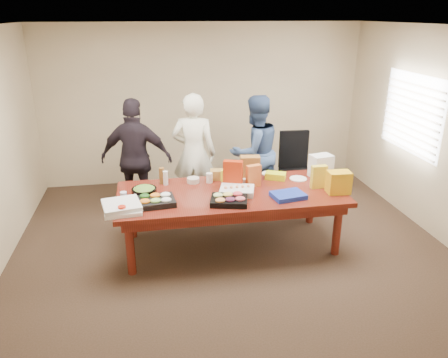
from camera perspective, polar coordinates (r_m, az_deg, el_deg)
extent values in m
cube|color=#47301E|center=(5.73, 0.86, -8.71)|extent=(5.50, 5.00, 0.02)
cube|color=white|center=(4.97, 1.04, 19.63)|extent=(5.50, 5.00, 0.02)
cube|color=beige|center=(7.59, -2.72, 9.77)|extent=(5.50, 0.04, 2.70)
cube|color=beige|center=(2.96, 10.33, -9.42)|extent=(5.50, 0.04, 2.70)
cube|color=beige|center=(6.30, 26.41, 5.23)|extent=(0.04, 5.00, 2.70)
cube|color=white|center=(6.73, 23.49, 7.91)|extent=(0.03, 1.40, 1.10)
cube|color=beige|center=(6.71, 23.20, 7.91)|extent=(0.04, 1.36, 1.00)
cube|color=#4C1C0F|center=(5.55, 0.88, -5.26)|extent=(2.80, 1.20, 0.75)
cube|color=black|center=(6.76, 9.60, 0.97)|extent=(0.59, 0.59, 1.09)
imported|color=white|center=(6.39, -3.97, 3.36)|extent=(0.74, 0.58, 1.79)
imported|color=#374F7E|center=(6.57, 4.08, 3.55)|extent=(1.01, 0.91, 1.72)
imported|color=black|center=(6.34, -11.45, 2.61)|extent=(1.09, 0.65, 1.75)
cube|color=black|center=(5.10, -9.00, -2.94)|extent=(0.47, 0.39, 0.07)
cube|color=black|center=(5.07, 0.67, -2.84)|extent=(0.49, 0.42, 0.06)
cube|color=silver|center=(5.34, 1.72, -1.52)|extent=(0.48, 0.41, 0.07)
cylinder|color=black|center=(5.34, -10.45, -1.71)|extent=(0.34, 0.34, 0.10)
cube|color=#18309F|center=(5.27, 8.45, -2.14)|extent=(0.42, 0.35, 0.06)
cube|color=#AA270A|center=(5.47, 1.19, 0.65)|extent=(0.26, 0.17, 0.35)
cube|color=yellow|center=(5.59, 12.37, 0.29)|extent=(0.20, 0.09, 0.29)
cube|color=#D2672B|center=(5.52, 3.91, 0.41)|extent=(0.20, 0.13, 0.29)
cylinder|color=silver|center=(5.66, -1.93, 0.16)|extent=(0.09, 0.09, 0.13)
cylinder|color=yellow|center=(5.70, -0.18, 0.43)|extent=(0.07, 0.07, 0.15)
cylinder|color=brown|center=(5.67, -8.19, 0.44)|extent=(0.08, 0.08, 0.22)
cylinder|color=white|center=(5.62, -7.70, 0.12)|extent=(0.06, 0.06, 0.19)
cube|color=#D4E614|center=(5.83, 6.80, 0.42)|extent=(0.30, 0.25, 0.09)
cube|color=#A37736|center=(5.78, -0.22, 0.61)|extent=(0.33, 0.17, 0.13)
cube|color=#98612A|center=(5.72, 3.45, 1.42)|extent=(0.27, 0.18, 0.33)
cylinder|color=red|center=(4.87, -13.25, -4.11)|extent=(0.11, 0.11, 0.11)
cylinder|color=white|center=(5.26, -13.07, -2.23)|extent=(0.08, 0.08, 0.11)
cylinder|color=white|center=(5.38, -11.37, -1.60)|extent=(0.08, 0.08, 0.10)
cube|color=white|center=(5.01, -13.16, -3.85)|extent=(0.44, 0.44, 0.05)
cube|color=silver|center=(4.99, -13.35, -3.34)|extent=(0.48, 0.48, 0.05)
cylinder|color=white|center=(5.88, 9.74, 0.04)|extent=(0.29, 0.29, 0.01)
cylinder|color=silver|center=(6.00, 6.09, 0.70)|extent=(0.29, 0.29, 0.01)
cylinder|color=white|center=(5.69, 2.97, -0.13)|extent=(0.15, 0.15, 0.06)
cylinder|color=beige|center=(5.68, -4.07, -0.15)|extent=(0.18, 0.18, 0.06)
cube|color=white|center=(5.98, 12.64, 1.70)|extent=(0.32, 0.26, 0.30)
cube|color=#ECAF15|center=(5.50, 14.86, -0.42)|extent=(0.29, 0.21, 0.27)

